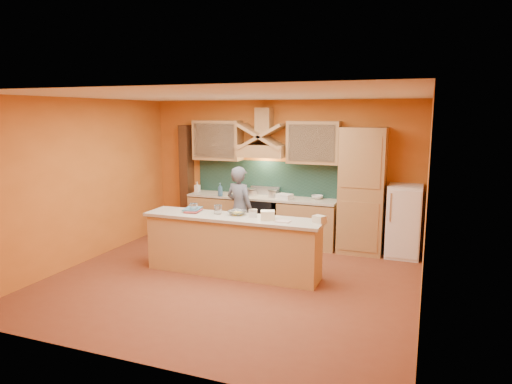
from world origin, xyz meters
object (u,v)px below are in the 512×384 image
at_px(stove, 262,220).
at_px(kitchen_scale, 253,214).
at_px(person, 240,209).
at_px(mixing_bowl, 237,213).
at_px(fridge, 404,221).

bearing_deg(stove, kitchen_scale, -74.05).
xyz_separation_m(person, kitchen_scale, (0.70, -1.12, 0.20)).
bearing_deg(mixing_bowl, person, 111.03).
bearing_deg(kitchen_scale, mixing_bowl, 155.65).
height_order(person, kitchen_scale, person).
bearing_deg(fridge, person, -166.03).
height_order(stove, person, person).
xyz_separation_m(kitchen_scale, mixing_bowl, (-0.29, 0.05, -0.02)).
height_order(kitchen_scale, mixing_bowl, kitchen_scale).
relative_size(stove, fridge, 0.69).
xyz_separation_m(stove, fridge, (2.70, 0.00, 0.20)).
height_order(stove, kitchen_scale, kitchen_scale).
xyz_separation_m(stove, person, (-0.17, -0.71, 0.35)).
relative_size(person, mixing_bowl, 5.68).
bearing_deg(person, kitchen_scale, 140.25).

